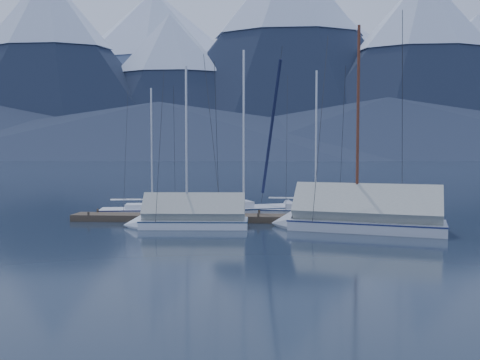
{
  "coord_description": "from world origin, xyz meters",
  "views": [
    {
      "loc": [
        1.88,
        -24.77,
        3.7
      ],
      "look_at": [
        0.0,
        2.0,
        2.2
      ],
      "focal_mm": 38.0,
      "sensor_mm": 36.0,
      "label": 1
    }
  ],
  "objects_px": {
    "sailboat_open_mid": "(253,212)",
    "sailboat_covered_far": "(184,219)",
    "sailboat_open_left": "(160,212)",
    "sailboat_covered_near": "(353,219)",
    "person": "(383,201)",
    "sailboat_open_right": "(324,213)"
  },
  "relations": [
    {
      "from": "sailboat_open_right",
      "to": "person",
      "type": "bearing_deg",
      "value": -38.63
    },
    {
      "from": "sailboat_open_left",
      "to": "sailboat_open_right",
      "type": "relative_size",
      "value": 0.89
    },
    {
      "from": "sailboat_open_mid",
      "to": "sailboat_covered_far",
      "type": "bearing_deg",
      "value": -121.33
    },
    {
      "from": "person",
      "to": "sailboat_covered_far",
      "type": "bearing_deg",
      "value": 128.73
    },
    {
      "from": "sailboat_open_mid",
      "to": "sailboat_covered_near",
      "type": "xyz_separation_m",
      "value": [
        4.99,
        -5.28,
        0.35
      ]
    },
    {
      "from": "sailboat_open_right",
      "to": "sailboat_open_mid",
      "type": "bearing_deg",
      "value": 177.36
    },
    {
      "from": "sailboat_open_mid",
      "to": "sailboat_open_right",
      "type": "height_order",
      "value": "sailboat_open_mid"
    },
    {
      "from": "sailboat_open_mid",
      "to": "sailboat_covered_far",
      "type": "xyz_separation_m",
      "value": [
        -3.11,
        -5.11,
        0.24
      ]
    },
    {
      "from": "sailboat_covered_near",
      "to": "person",
      "type": "relative_size",
      "value": 6.67
    },
    {
      "from": "sailboat_open_left",
      "to": "sailboat_covered_near",
      "type": "xyz_separation_m",
      "value": [
        10.44,
        -4.99,
        0.39
      ]
    },
    {
      "from": "sailboat_open_left",
      "to": "sailboat_covered_far",
      "type": "relative_size",
      "value": 0.95
    },
    {
      "from": "sailboat_open_right",
      "to": "sailboat_open_left",
      "type": "bearing_deg",
      "value": -179.43
    },
    {
      "from": "sailboat_open_left",
      "to": "sailboat_open_right",
      "type": "bearing_deg",
      "value": 0.57
    },
    {
      "from": "sailboat_open_right",
      "to": "sailboat_covered_near",
      "type": "xyz_separation_m",
      "value": [
        0.88,
        -5.09,
        0.37
      ]
    },
    {
      "from": "sailboat_open_left",
      "to": "person",
      "type": "xyz_separation_m",
      "value": [
        12.39,
        -2.17,
        0.99
      ]
    },
    {
      "from": "sailboat_covered_near",
      "to": "sailboat_open_right",
      "type": "bearing_deg",
      "value": 99.79
    },
    {
      "from": "sailboat_open_left",
      "to": "person",
      "type": "bearing_deg",
      "value": -9.92
    },
    {
      "from": "sailboat_open_mid",
      "to": "person",
      "type": "bearing_deg",
      "value": -19.46
    },
    {
      "from": "sailboat_covered_near",
      "to": "sailboat_open_mid",
      "type": "bearing_deg",
      "value": 133.39
    },
    {
      "from": "sailboat_open_left",
      "to": "sailboat_covered_far",
      "type": "height_order",
      "value": "sailboat_covered_far"
    },
    {
      "from": "sailboat_open_mid",
      "to": "sailboat_open_right",
      "type": "relative_size",
      "value": 1.14
    },
    {
      "from": "sailboat_open_right",
      "to": "person",
      "type": "xyz_separation_m",
      "value": [
        2.83,
        -2.26,
        0.98
      ]
    }
  ]
}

